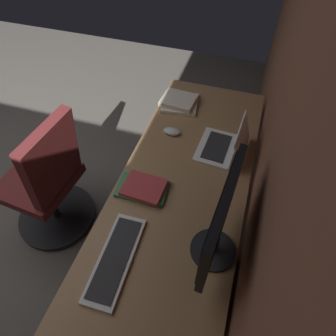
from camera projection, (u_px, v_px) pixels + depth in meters
The scene contains 10 objects.
wall_back at pixel (300, 130), 0.96m from camera, with size 5.25×0.10×2.60m, color brown.
desk at pixel (177, 206), 1.52m from camera, with size 2.01×0.67×0.73m.
drawer_pedestal at pixel (164, 286), 1.56m from camera, with size 0.40×0.51×0.69m.
monitor_primary at pixel (220, 221), 1.09m from camera, with size 0.46×0.20×0.45m.
laptop_leftmost at pixel (226, 145), 1.64m from camera, with size 0.30×0.28×0.20m.
keyboard_main at pixel (116, 258), 1.25m from camera, with size 0.42×0.15×0.02m.
mouse_main at pixel (172, 131), 1.76m from camera, with size 0.06×0.10×0.03m, color silver.
book_stack_near at pixel (143, 188), 1.48m from camera, with size 0.17×0.26×0.04m.
book_stack_far at pixel (179, 102), 1.94m from camera, with size 0.25×0.26×0.05m.
office_chair at pixel (48, 185), 1.86m from camera, with size 0.56×0.57×0.97m.
Camera 1 is at (0.81, 2.07, 1.95)m, focal length 31.10 mm.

